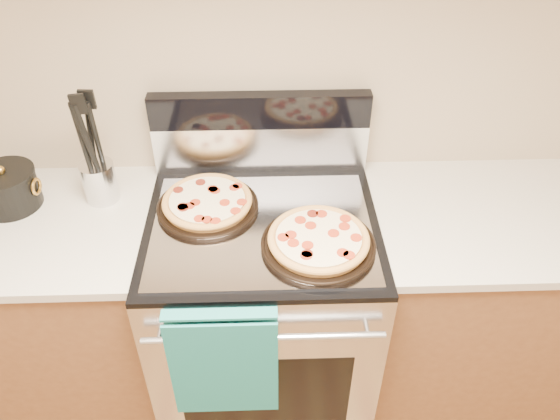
{
  "coord_description": "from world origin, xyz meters",
  "views": [
    {
      "loc": [
        0.01,
        0.29,
        2.07
      ],
      "look_at": [
        0.06,
        1.55,
        1.05
      ],
      "focal_mm": 35.0,
      "sensor_mm": 36.0,
      "label": 1
    }
  ],
  "objects_px": {
    "saucepan": "(8,190)",
    "pepperoni_pizza_front": "(318,241)",
    "pepperoni_pizza_back": "(207,203)",
    "utensil_crock": "(100,182)",
    "range_body": "(265,316)"
  },
  "relations": [
    {
      "from": "saucepan",
      "to": "pepperoni_pizza_front",
      "type": "bearing_deg",
      "value": -14.4
    },
    {
      "from": "saucepan",
      "to": "pepperoni_pizza_back",
      "type": "bearing_deg",
      "value": -5.32
    },
    {
      "from": "utensil_crock",
      "to": "saucepan",
      "type": "relative_size",
      "value": 0.71
    },
    {
      "from": "utensil_crock",
      "to": "saucepan",
      "type": "height_order",
      "value": "utensil_crock"
    },
    {
      "from": "pepperoni_pizza_back",
      "to": "saucepan",
      "type": "relative_size",
      "value": 1.67
    },
    {
      "from": "utensil_crock",
      "to": "saucepan",
      "type": "xyz_separation_m",
      "value": [
        -0.3,
        -0.03,
        -0.01
      ]
    },
    {
      "from": "range_body",
      "to": "pepperoni_pizza_back",
      "type": "height_order",
      "value": "pepperoni_pizza_back"
    },
    {
      "from": "utensil_crock",
      "to": "range_body",
      "type": "bearing_deg",
      "value": -16.14
    },
    {
      "from": "pepperoni_pizza_back",
      "to": "saucepan",
      "type": "height_order",
      "value": "saucepan"
    },
    {
      "from": "pepperoni_pizza_back",
      "to": "pepperoni_pizza_front",
      "type": "xyz_separation_m",
      "value": [
        0.35,
        -0.2,
        0.0
      ]
    },
    {
      "from": "saucepan",
      "to": "range_body",
      "type": "bearing_deg",
      "value": -8.85
    },
    {
      "from": "pepperoni_pizza_front",
      "to": "utensil_crock",
      "type": "xyz_separation_m",
      "value": [
        -0.72,
        0.29,
        0.03
      ]
    },
    {
      "from": "pepperoni_pizza_front",
      "to": "saucepan",
      "type": "relative_size",
      "value": 1.74
    },
    {
      "from": "pepperoni_pizza_back",
      "to": "pepperoni_pizza_front",
      "type": "distance_m",
      "value": 0.4
    },
    {
      "from": "range_body",
      "to": "pepperoni_pizza_back",
      "type": "bearing_deg",
      "value": 158.75
    }
  ]
}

